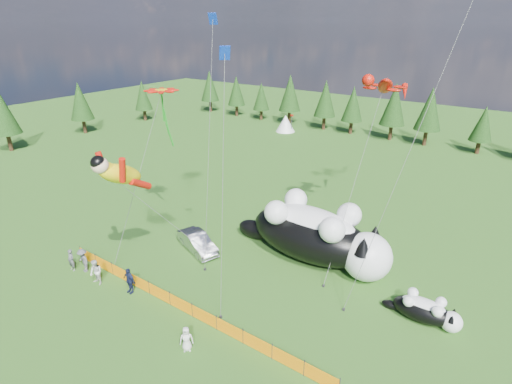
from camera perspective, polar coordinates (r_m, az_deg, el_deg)
ground at (r=29.15m, az=-6.34°, el=-13.40°), size 160.00×160.00×0.00m
safety_fence at (r=27.17m, az=-10.67°, el=-15.52°), size 22.06×0.06×1.10m
tree_line at (r=65.61m, az=20.48°, el=10.12°), size 90.00×4.00×8.00m
festival_tents at (r=59.63m, az=28.95°, el=4.83°), size 50.00×3.20×2.80m
cat_large at (r=31.11m, az=8.67°, el=-5.95°), size 13.36×4.89×4.83m
cat_small at (r=27.87m, az=23.13°, el=-15.28°), size 4.83×1.75×1.75m
car at (r=33.07m, az=-8.37°, el=-7.11°), size 4.82×3.03×1.50m
spectator_a at (r=33.26m, az=-24.89°, el=-8.82°), size 0.66×0.44×1.75m
spectator_b at (r=30.91m, az=-21.89°, el=-10.63°), size 0.96×0.59×1.94m
spectator_c at (r=29.33m, az=-17.66°, el=-11.95°), size 1.13×0.58×1.92m
spectator_d at (r=32.71m, az=-23.46°, el=-8.96°), size 1.32×0.84×1.90m
spectator_e at (r=24.36m, az=-9.91°, el=-19.97°), size 0.91×0.89×1.58m
superhero_kite at (r=26.96m, az=-18.77°, el=2.44°), size 4.34×8.13×11.17m
gecko_kite at (r=32.84m, az=17.96°, el=14.17°), size 4.75×12.57×15.60m
flower_kite at (r=31.60m, az=-13.38°, el=13.62°), size 2.88×7.86×13.91m
diamond_kite_a at (r=29.47m, az=-6.24°, el=21.85°), size 2.25×4.30×18.37m
diamond_kite_b at (r=25.78m, az=28.44°, el=22.63°), size 3.88×6.03×20.31m
diamond_kite_c at (r=22.62m, az=-4.52°, el=17.48°), size 1.46×2.89×16.55m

